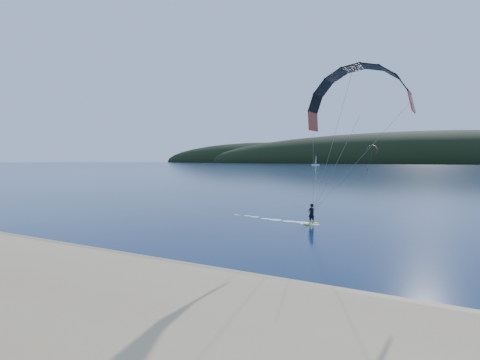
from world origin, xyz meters
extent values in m
plane|color=#08183A|center=(0.00, 0.00, 0.00)|extent=(1800.00, 1800.00, 0.00)
cube|color=#846A4D|center=(0.00, 4.50, 0.05)|extent=(220.00, 2.50, 0.10)
ellipsoid|color=black|center=(-50.00, 720.00, 0.00)|extent=(840.00, 280.00, 110.00)
ellipsoid|color=black|center=(-380.00, 780.00, 0.00)|extent=(520.00, 220.00, 90.00)
cube|color=yellow|center=(5.19, 23.58, 0.06)|extent=(1.30, 1.62, 0.09)
imported|color=black|center=(5.19, 23.58, 1.07)|extent=(0.79, 0.86, 1.97)
cylinder|color=gray|center=(8.10, 21.39, 5.70)|extent=(0.02, 0.02, 10.62)
cube|color=yellow|center=(-27.52, 210.12, 0.04)|extent=(0.78, 1.30, 0.07)
imported|color=black|center=(-27.52, 210.12, 0.84)|extent=(0.79, 0.89, 1.53)
cylinder|color=gray|center=(-25.82, 206.73, 6.32)|extent=(0.02, 0.02, 12.48)
cube|color=white|center=(-124.78, 407.34, 0.52)|extent=(8.73, 4.25, 1.46)
cylinder|color=white|center=(-124.78, 407.34, 6.28)|extent=(0.21, 0.21, 11.51)
cube|color=white|center=(-124.73, 408.80, 6.28)|extent=(0.58, 2.68, 8.37)
cube|color=white|center=(-124.73, 405.67, 4.18)|extent=(0.46, 2.07, 5.23)
camera|label=1|loc=(18.06, -13.16, 6.40)|focal=29.15mm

